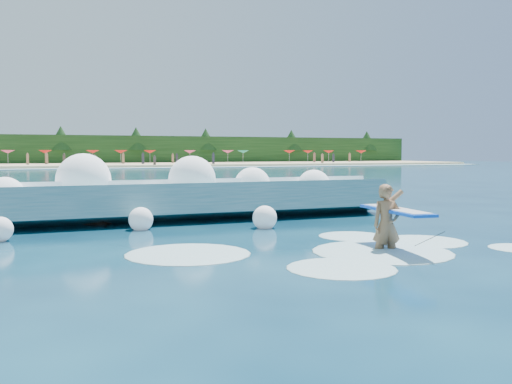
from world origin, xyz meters
TOP-DOWN VIEW (x-y plane):
  - ground at (0.00, 0.00)m, footprint 200.00×200.00m
  - beach at (0.00, 78.00)m, footprint 140.00×20.00m
  - wet_band at (0.00, 67.00)m, footprint 140.00×5.00m
  - treeline at (0.00, 88.00)m, footprint 140.00×4.00m
  - breaking_wave at (-1.47, 6.89)m, footprint 19.00×2.92m
  - rock_cluster at (-2.39, 8.00)m, footprint 7.90×3.15m
  - surfer_with_board at (3.47, -0.94)m, footprint 1.10×2.98m
  - wave_spray at (-0.99, 6.87)m, footprint 14.98×4.93m
  - surf_foam at (2.42, -0.44)m, footprint 9.35×5.44m
  - beach_umbrellas at (0.49, 80.32)m, footprint 113.05×6.61m
  - beachgoers at (0.16, 74.79)m, footprint 109.11×13.91m

SIDE VIEW (x-z plane):
  - ground at x=0.00m, z-range 0.00..0.00m
  - surf_foam at x=2.42m, z-range -0.08..0.08m
  - wet_band at x=0.00m, z-range 0.00..0.08m
  - beach at x=0.00m, z-range 0.00..0.40m
  - rock_cluster at x=-2.39m, z-range -0.23..1.02m
  - breaking_wave at x=-1.47m, z-range -0.25..1.39m
  - surfer_with_board at x=3.47m, z-range -0.24..1.58m
  - beachgoers at x=0.16m, z-range 0.15..2.08m
  - wave_spray at x=-0.99m, z-range 0.00..2.24m
  - beach_umbrellas at x=0.49m, z-range 2.00..2.50m
  - treeline at x=0.00m, z-range 0.00..5.00m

